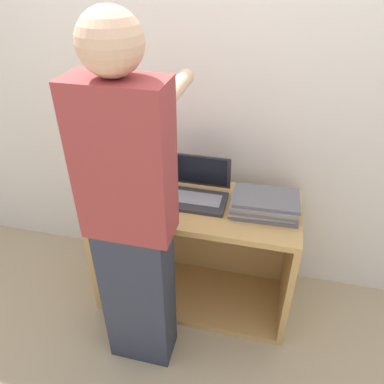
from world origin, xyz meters
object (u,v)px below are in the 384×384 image
laptop_stack_right (264,204)px  person (131,221)px  laptop_open (197,191)px  laptop_stack_left (132,185)px

laptop_stack_right → person: bearing=-142.8°
laptop_open → laptop_stack_left: laptop_open is taller
laptop_open → person: 0.54m
laptop_open → laptop_stack_right: size_ratio=0.94×
laptop_stack_right → person: size_ratio=0.20×
laptop_open → laptop_stack_right: (0.38, -0.05, -0.00)m
laptop_stack_right → person: person is taller
laptop_stack_left → laptop_stack_right: size_ratio=0.98×
laptop_stack_left → person: (0.18, -0.44, 0.11)m
laptop_stack_left → person: bearing=-68.1°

